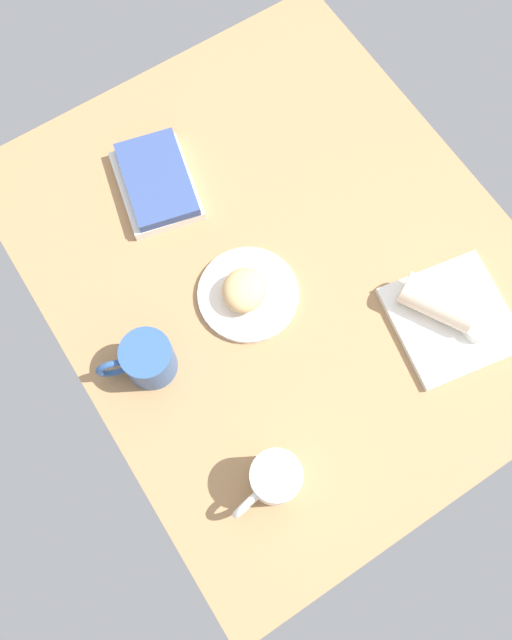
# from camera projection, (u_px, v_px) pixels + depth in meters

# --- Properties ---
(dining_table) EXTENTS (1.10, 0.90, 0.04)m
(dining_table) POSITION_uv_depth(u_px,v_px,m) (280.00, 267.00, 1.31)
(dining_table) COLOR #9E754C
(dining_table) RESTS_ON ground
(round_plate) EXTENTS (0.20, 0.20, 0.01)m
(round_plate) POSITION_uv_depth(u_px,v_px,m) (248.00, 295.00, 1.26)
(round_plate) COLOR silver
(round_plate) RESTS_ON dining_table
(scone_pastry) EXTENTS (0.12, 0.12, 0.06)m
(scone_pastry) POSITION_uv_depth(u_px,v_px,m) (244.00, 290.00, 1.23)
(scone_pastry) COLOR tan
(scone_pastry) RESTS_ON round_plate
(square_plate) EXTENTS (0.25, 0.25, 0.02)m
(square_plate) POSITION_uv_depth(u_px,v_px,m) (451.00, 319.00, 1.25)
(square_plate) COLOR white
(square_plate) RESTS_ON dining_table
(sauce_cup) EXTENTS (0.06, 0.06, 0.03)m
(sauce_cup) POSITION_uv_depth(u_px,v_px,m) (478.00, 328.00, 1.22)
(sauce_cup) COLOR silver
(sauce_cup) RESTS_ON square_plate
(breakfast_wrap) EXTENTS (0.15, 0.12, 0.06)m
(breakfast_wrap) POSITION_uv_depth(u_px,v_px,m) (438.00, 302.00, 1.22)
(breakfast_wrap) COLOR beige
(breakfast_wrap) RESTS_ON square_plate
(book_stack) EXTENTS (0.23, 0.19, 0.05)m
(book_stack) POSITION_uv_depth(u_px,v_px,m) (157.00, 183.00, 1.33)
(book_stack) COLOR silver
(book_stack) RESTS_ON dining_table
(coffee_mug) EXTENTS (0.10, 0.14, 0.10)m
(coffee_mug) POSITION_uv_depth(u_px,v_px,m) (147.00, 360.00, 1.18)
(coffee_mug) COLOR #2D518C
(coffee_mug) RESTS_ON dining_table
(second_mug) EXTENTS (0.09, 0.14, 0.10)m
(second_mug) POSITION_uv_depth(u_px,v_px,m) (274.00, 479.00, 1.11)
(second_mug) COLOR white
(second_mug) RESTS_ON dining_table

